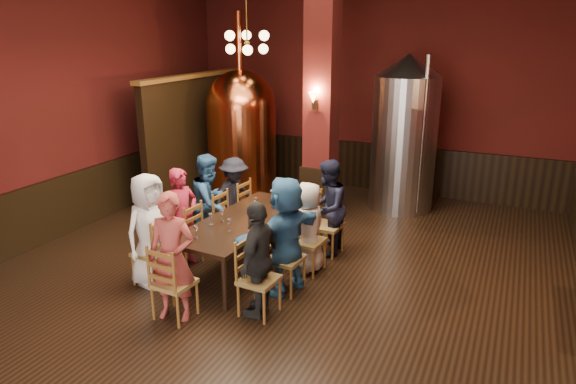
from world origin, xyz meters
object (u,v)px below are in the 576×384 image
at_px(person_1, 183,217).
at_px(copper_kettle, 242,133).
at_px(dining_table, 244,223).
at_px(rose_vase, 281,188).
at_px(person_0, 150,230).
at_px(person_2, 210,202).
at_px(steel_vessel, 404,134).

height_order(person_1, copper_kettle, copper_kettle).
xyz_separation_m(dining_table, rose_vase, (0.10, 1.00, 0.26)).
bearing_deg(rose_vase, person_0, -117.69).
bearing_deg(person_2, person_0, 169.35).
relative_size(copper_kettle, steel_vessel, 1.25).
bearing_deg(steel_vessel, dining_table, -112.30).
bearing_deg(copper_kettle, person_0, -78.91).
height_order(dining_table, person_1, person_1).
bearing_deg(copper_kettle, rose_vase, -47.35).
relative_size(steel_vessel, rose_vase, 9.70).
relative_size(person_1, person_2, 0.96).
height_order(person_2, steel_vessel, steel_vessel).
bearing_deg(rose_vase, steel_vessel, 62.08).
bearing_deg(person_1, person_2, 8.84).
relative_size(dining_table, copper_kettle, 0.67).
bearing_deg(person_2, rose_vase, -63.51).
xyz_separation_m(person_0, steel_vessel, (2.38, 4.51, 0.68)).
xyz_separation_m(dining_table, copper_kettle, (-1.67, 2.92, 0.65)).
xyz_separation_m(dining_table, person_0, (-0.91, -0.94, 0.09)).
distance_m(person_0, person_1, 0.67).
height_order(person_1, steel_vessel, steel_vessel).
bearing_deg(dining_table, person_2, 158.78).
bearing_deg(copper_kettle, person_1, -75.90).
bearing_deg(person_0, steel_vessel, -15.76).
relative_size(person_1, rose_vase, 4.86).
height_order(person_1, rose_vase, person_1).
relative_size(person_2, steel_vessel, 0.52).
relative_size(copper_kettle, rose_vase, 12.13).
height_order(dining_table, rose_vase, rose_vase).
bearing_deg(person_0, copper_kettle, 23.15).
bearing_deg(rose_vase, dining_table, -95.80).
bearing_deg(steel_vessel, person_0, -117.82).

